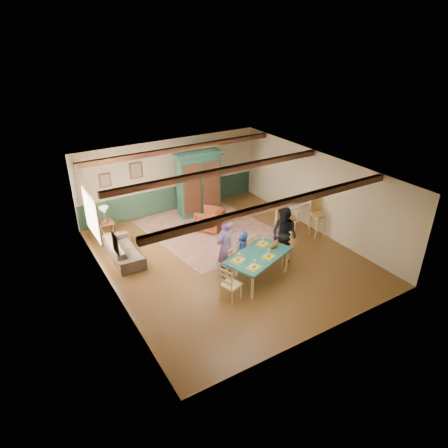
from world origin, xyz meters
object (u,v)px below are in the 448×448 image
dining_chair_end_left (231,284)px  person_woman (284,235)px  dining_table (258,267)px  table_lamp (105,215)px  dining_chair_far_left (227,261)px  sofa (124,249)px  dining_chair_end_right (281,247)px  person_child (243,248)px  armchair (210,220)px  end_table (107,230)px  person_man (225,247)px  armoire (199,184)px  dining_chair_far_right (245,249)px  bar_stool_left (289,221)px  cat (273,245)px  counter_table (294,216)px  bar_stool_right (318,219)px

dining_chair_end_left → person_woman: size_ratio=0.58×
dining_table → person_woman: 1.37m
table_lamp → dining_chair_end_left: bearing=-70.5°
dining_chair_far_left → sofa: 3.26m
sofa → dining_chair_end_right: bearing=-121.9°
person_child → table_lamp: (-2.97, 3.58, 0.34)m
armchair → end_table: 3.42m
person_man → end_table: 4.47m
armoire → armchair: bearing=-97.8°
dining_chair_far_right → bar_stool_left: bar_stool_left is taller
dining_chair_far_left → end_table: size_ratio=1.67×
dining_chair_far_left → cat: dining_chair_far_left is taller
person_child → bar_stool_left: (2.30, 0.68, -0.01)m
dining_chair_far_left → dining_chair_end_right: (1.76, -0.17, 0.00)m
armoire → dining_chair_far_right: bearing=-92.8°
sofa → bar_stool_left: 5.40m
dining_chair_far_left → person_woman: size_ratio=0.58×
table_lamp → counter_table: bearing=-25.6°
sofa → table_lamp: table_lamp is taller
dining_table → dining_chair_end_left: dining_chair_end_left is taller
bar_stool_right → dining_table: bearing=-153.7°
person_man → armoire: size_ratio=0.76×
dining_chair_far_left → dining_chair_far_right: (0.78, 0.27, 0.00)m
armchair → bar_stool_left: bearing=104.2°
person_woman → person_child: person_woman is taller
dining_table → person_woman: size_ratio=1.09×
dining_chair_far_right → dining_chair_end_left: (-1.27, -1.23, 0.00)m
armoire → bar_stool_right: armoire is taller
dining_chair_far_right → sofa: (-2.93, 2.16, -0.20)m
cat → armchair: (-0.23, 3.19, -0.49)m
person_man → armoire: 4.19m
dining_chair_end_right → end_table: size_ratio=1.67×
person_child → counter_table: 2.80m
cat → dining_chair_end_right: bearing=9.5°
end_table → bar_stool_right: (6.02, -3.44, 0.33)m
dining_chair_end_right → person_man: (-1.78, 0.25, 0.40)m
dining_table → dining_chair_far_left: bearing=138.4°
person_man → armoire: armoire is taller
dining_table → dining_chair_end_left: size_ratio=1.89×
counter_table → bar_stool_left: 0.41m
person_man → end_table: bearing=-79.7°
dining_table → table_lamp: (-2.86, 4.50, 0.47)m
table_lamp → bar_stool_left: (5.28, -2.90, -0.34)m
dining_chair_end_right → person_man: person_man is taller
end_table → bar_stool_right: size_ratio=0.47×
dining_chair_end_right → bar_stool_right: 2.15m
person_woman → end_table: bearing=-154.3°
person_woman → cat: (-0.65, -0.34, 0.02)m
person_woman → bar_stool_left: (1.20, 1.17, -0.34)m
armoire → bar_stool_left: (1.79, -3.01, -0.67)m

